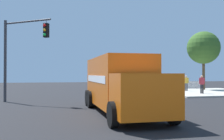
# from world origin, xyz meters

# --- Properties ---
(ground_plane) EXTENTS (100.00, 100.00, 0.00)m
(ground_plane) POSITION_xyz_m (0.00, 0.00, 0.00)
(ground_plane) COLOR black
(sidewalk_corner_near) EXTENTS (10.78, 10.78, 0.14)m
(sidewalk_corner_near) POSITION_xyz_m (-12.16, -12.16, 0.07)
(sidewalk_corner_near) COLOR #B2ADA0
(sidewalk_corner_near) RESTS_ON ground
(delivery_truck) EXTENTS (2.82, 8.50, 2.92)m
(delivery_truck) POSITION_xyz_m (0.73, -0.36, 1.52)
(delivery_truck) COLOR orange
(delivery_truck) RESTS_ON ground
(traffic_light_primary) EXTENTS (3.34, 2.56, 5.93)m
(traffic_light_primary) POSITION_xyz_m (6.47, -6.63, 3.89)
(traffic_light_primary) COLOR #38383D
(traffic_light_primary) RESTS_ON ground
(pedestrian_near_corner) EXTENTS (0.48, 0.35, 1.69)m
(pedestrian_near_corner) POSITION_xyz_m (-10.45, -13.39, 1.10)
(pedestrian_near_corner) COLOR #4C4C51
(pedestrian_near_corner) RESTS_ON sidewalk_corner_near
(pedestrian_crossing) EXTENTS (0.51, 0.31, 1.75)m
(pedestrian_crossing) POSITION_xyz_m (-9.93, -9.52, 1.14)
(pedestrian_crossing) COLOR black
(pedestrian_crossing) RESTS_ON sidewalk_corner_near
(picket_fence_run) EXTENTS (5.32, 0.05, 0.95)m
(picket_fence_run) POSITION_xyz_m (-12.16, -17.31, 0.62)
(picket_fence_run) COLOR silver
(picket_fence_run) RESTS_ON sidewalk_corner_near
(shade_tree_near) EXTENTS (3.89, 3.89, 6.98)m
(shade_tree_near) POSITION_xyz_m (-13.63, -14.93, 5.15)
(shade_tree_near) COLOR brown
(shade_tree_near) RESTS_ON sidewalk_corner_near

